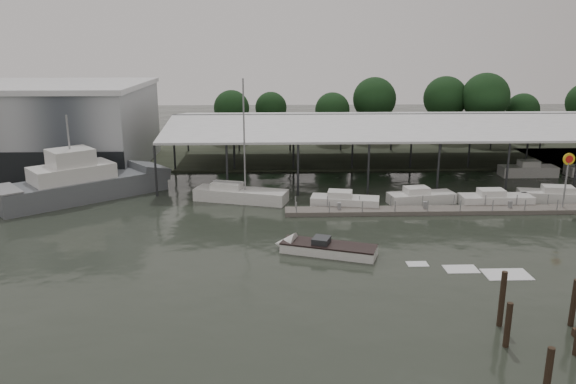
{
  "coord_description": "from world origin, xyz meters",
  "views": [
    {
      "loc": [
        -0.28,
        -39.44,
        15.53
      ],
      "look_at": [
        1.22,
        8.5,
        2.5
      ],
      "focal_mm": 35.0,
      "sensor_mm": 36.0,
      "label": 1
    }
  ],
  "objects_px": {
    "shell_fuel_sign": "(567,170)",
    "speedboat_underway": "(320,248)",
    "grey_trawler": "(84,183)",
    "white_sailboat": "(239,195)"
  },
  "relations": [
    {
      "from": "shell_fuel_sign",
      "to": "speedboat_underway",
      "type": "xyz_separation_m",
      "value": [
        -23.62,
        -9.92,
        -3.53
      ]
    },
    {
      "from": "grey_trawler",
      "to": "speedboat_underway",
      "type": "relative_size",
      "value": 0.89
    },
    {
      "from": "grey_trawler",
      "to": "speedboat_underway",
      "type": "xyz_separation_m",
      "value": [
        22.51,
        -15.9,
        -1.19
      ]
    },
    {
      "from": "speedboat_underway",
      "to": "shell_fuel_sign",
      "type": "bearing_deg",
      "value": -137.5
    },
    {
      "from": "grey_trawler",
      "to": "shell_fuel_sign",
      "type": "bearing_deg",
      "value": -46.15
    },
    {
      "from": "shell_fuel_sign",
      "to": "speedboat_underway",
      "type": "relative_size",
      "value": 0.31
    },
    {
      "from": "shell_fuel_sign",
      "to": "white_sailboat",
      "type": "bearing_deg",
      "value": 171.6
    },
    {
      "from": "shell_fuel_sign",
      "to": "speedboat_underway",
      "type": "height_order",
      "value": "shell_fuel_sign"
    },
    {
      "from": "shell_fuel_sign",
      "to": "speedboat_underway",
      "type": "bearing_deg",
      "value": -157.21
    },
    {
      "from": "shell_fuel_sign",
      "to": "white_sailboat",
      "type": "height_order",
      "value": "white_sailboat"
    }
  ]
}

